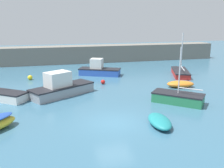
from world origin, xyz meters
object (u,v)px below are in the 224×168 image
at_px(rowboat_blue_near, 160,121).
at_px(mooring_buoy_yellow, 30,78).
at_px(sailboat_tall_mast, 180,72).
at_px(cabin_cruiser_white, 61,87).
at_px(rowboat_white_midwater, 180,84).
at_px(motorboat_grey_hull, 99,70).
at_px(sailboat_short_mast, 178,98).
at_px(mooring_buoy_red, 103,82).

bearing_deg(rowboat_blue_near, mooring_buoy_yellow, 37.35).
relative_size(sailboat_tall_mast, mooring_buoy_yellow, 10.13).
bearing_deg(sailboat_tall_mast, mooring_buoy_yellow, 105.00).
height_order(cabin_cruiser_white, rowboat_blue_near, cabin_cruiser_white).
bearing_deg(cabin_cruiser_white, rowboat_white_midwater, -31.71).
bearing_deg(motorboat_grey_hull, mooring_buoy_yellow, -150.35).
xyz_separation_m(sailboat_short_mast, mooring_buoy_yellow, (-12.70, 12.06, -0.17)).
bearing_deg(rowboat_white_midwater, sailboat_tall_mast, 71.89).
bearing_deg(rowboat_white_midwater, motorboat_grey_hull, 142.74).
xyz_separation_m(sailboat_tall_mast, rowboat_white_midwater, (-2.93, -5.21, -0.05)).
bearing_deg(rowboat_white_midwater, mooring_buoy_red, 167.41).
height_order(rowboat_white_midwater, rowboat_blue_near, rowboat_white_midwater).
bearing_deg(motorboat_grey_hull, rowboat_blue_near, -61.58).
height_order(motorboat_grey_hull, mooring_buoy_red, motorboat_grey_hull).
distance_m(mooring_buoy_yellow, mooring_buoy_red, 8.93).
relative_size(sailboat_tall_mast, rowboat_blue_near, 1.94).
bearing_deg(sailboat_short_mast, motorboat_grey_hull, -29.07).
bearing_deg(sailboat_short_mast, mooring_buoy_yellow, -1.23).
relative_size(sailboat_short_mast, rowboat_white_midwater, 1.55).
bearing_deg(rowboat_white_midwater, cabin_cruiser_white, -169.20).
height_order(cabin_cruiser_white, rowboat_white_midwater, cabin_cruiser_white).
xyz_separation_m(sailboat_short_mast, rowboat_white_midwater, (2.84, 4.60, -0.12)).
relative_size(cabin_cruiser_white, rowboat_white_midwater, 2.05).
bearing_deg(rowboat_white_midwater, sailboat_short_mast, -110.50).
xyz_separation_m(motorboat_grey_hull, rowboat_blue_near, (0.75, -16.54, -0.40)).
distance_m(sailboat_short_mast, mooring_buoy_red, 9.28).
height_order(sailboat_tall_mast, cabin_cruiser_white, sailboat_tall_mast).
height_order(cabin_cruiser_white, mooring_buoy_yellow, cabin_cruiser_white).
relative_size(sailboat_short_mast, mooring_buoy_red, 9.80).
xyz_separation_m(rowboat_white_midwater, mooring_buoy_yellow, (-15.54, 7.46, -0.06)).
relative_size(rowboat_white_midwater, rowboat_blue_near, 1.03).
distance_m(rowboat_white_midwater, mooring_buoy_red, 8.32).
distance_m(sailboat_tall_mast, motorboat_grey_hull, 10.42).
bearing_deg(rowboat_blue_near, sailboat_short_mast, -34.39).
relative_size(motorboat_grey_hull, cabin_cruiser_white, 0.87).
bearing_deg(motorboat_grey_hull, rowboat_white_midwater, -22.65).
relative_size(rowboat_white_midwater, mooring_buoy_yellow, 5.37).
bearing_deg(rowboat_blue_near, mooring_buoy_red, 13.48).
relative_size(mooring_buoy_yellow, mooring_buoy_red, 1.18).
distance_m(cabin_cruiser_white, mooring_buoy_red, 5.77).
bearing_deg(mooring_buoy_yellow, cabin_cruiser_white, -66.44).
distance_m(sailboat_tall_mast, mooring_buoy_yellow, 18.61).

